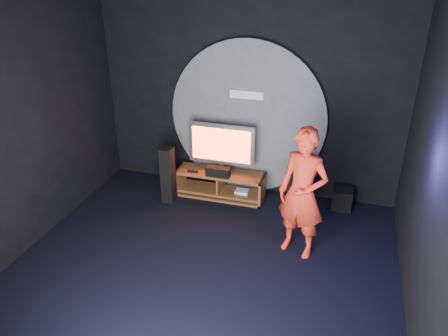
# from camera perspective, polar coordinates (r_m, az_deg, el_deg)

# --- Properties ---
(floor) EXTENTS (5.00, 5.00, 0.00)m
(floor) POSITION_cam_1_polar(r_m,az_deg,el_deg) (5.82, -3.22, -13.74)
(floor) COLOR black
(floor) RESTS_ON ground
(back_wall) EXTENTS (5.00, 0.04, 3.50)m
(back_wall) POSITION_cam_1_polar(r_m,az_deg,el_deg) (7.15, 3.21, 9.99)
(back_wall) COLOR black
(back_wall) RESTS_ON ground
(front_wall) EXTENTS (5.00, 0.04, 3.50)m
(front_wall) POSITION_cam_1_polar(r_m,az_deg,el_deg) (3.04, -20.71, -16.45)
(front_wall) COLOR black
(front_wall) RESTS_ON ground
(left_wall) EXTENTS (0.04, 5.00, 3.50)m
(left_wall) POSITION_cam_1_polar(r_m,az_deg,el_deg) (6.17, -26.19, 4.67)
(left_wall) COLOR black
(left_wall) RESTS_ON ground
(right_wall) EXTENTS (0.04, 5.00, 3.50)m
(right_wall) POSITION_cam_1_polar(r_m,az_deg,el_deg) (4.72, 26.12, -1.48)
(right_wall) COLOR black
(right_wall) RESTS_ON ground
(wall_disc_panel) EXTENTS (2.60, 0.11, 2.60)m
(wall_disc_panel) POSITION_cam_1_polar(r_m,az_deg,el_deg) (7.24, 3.01, 6.46)
(wall_disc_panel) COLOR #515156
(wall_disc_panel) RESTS_ON ground
(media_console) EXTENTS (1.48, 0.45, 0.45)m
(media_console) POSITION_cam_1_polar(r_m,az_deg,el_deg) (7.42, -0.42, -2.35)
(media_console) COLOR brown
(media_console) RESTS_ON ground
(tv) EXTENTS (1.11, 0.22, 0.83)m
(tv) POSITION_cam_1_polar(r_m,az_deg,el_deg) (7.17, -0.34, 2.88)
(tv) COLOR #B4B3BB
(tv) RESTS_ON media_console
(center_speaker) EXTENTS (0.40, 0.15, 0.15)m
(center_speaker) POSITION_cam_1_polar(r_m,az_deg,el_deg) (7.16, -0.78, -0.48)
(center_speaker) COLOR black
(center_speaker) RESTS_ON media_console
(remote) EXTENTS (0.18, 0.05, 0.02)m
(remote) POSITION_cam_1_polar(r_m,az_deg,el_deg) (7.33, -4.12, -0.46)
(remote) COLOR black
(remote) RESTS_ON media_console
(tower_speaker_left) EXTENTS (0.19, 0.21, 0.96)m
(tower_speaker_left) POSITION_cam_1_polar(r_m,az_deg,el_deg) (7.21, -7.34, -0.91)
(tower_speaker_left) COLOR black
(tower_speaker_left) RESTS_ON ground
(tower_speaker_right) EXTENTS (0.19, 0.21, 0.96)m
(tower_speaker_right) POSITION_cam_1_polar(r_m,az_deg,el_deg) (6.85, 9.18, -2.56)
(tower_speaker_right) COLOR black
(tower_speaker_right) RESTS_ON ground
(subwoofer) EXTENTS (0.31, 0.31, 0.35)m
(subwoofer) POSITION_cam_1_polar(r_m,az_deg,el_deg) (7.35, 15.19, -3.86)
(subwoofer) COLOR black
(subwoofer) RESTS_ON ground
(player) EXTENTS (0.77, 0.62, 1.82)m
(player) POSITION_cam_1_polar(r_m,az_deg,el_deg) (5.82, 10.20, -3.33)
(player) COLOR red
(player) RESTS_ON ground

